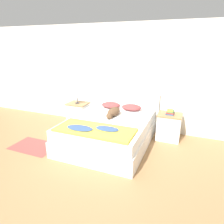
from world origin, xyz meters
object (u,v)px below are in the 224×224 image
nightstand_left (78,114)px  pillow_left (111,105)px  table_lamp (77,94)px  bed (108,132)px  pillow_right (131,107)px  book_stack (170,112)px  nightstand_right (169,127)px  dog (113,112)px

nightstand_left → pillow_left: 0.97m
nightstand_left → table_lamp: (0.00, -0.01, 0.55)m
bed → pillow_right: 0.90m
pillow_right → book_stack: pillow_right is taller
nightstand_left → nightstand_right: (2.36, 0.00, 0.00)m
nightstand_right → book_stack: bearing=104.4°
nightstand_left → nightstand_right: same height
bed → nightstand_right: nightstand_right is taller
pillow_right → bed: bearing=-108.9°
pillow_right → book_stack: bearing=-4.6°
table_lamp → book_stack: bearing=0.4°
dog → table_lamp: bearing=159.7°
pillow_left → bed: bearing=-71.1°
nightstand_right → pillow_left: size_ratio=1.26×
pillow_left → book_stack: bearing=-2.9°
book_stack → nightstand_right: bearing=-75.6°
nightstand_right → pillow_right: size_ratio=1.26×
bed → book_stack: (1.18, 0.71, 0.37)m
nightstand_right → pillow_left: bearing=177.0°
nightstand_right → table_lamp: size_ratio=1.75×
bed → nightstand_right: size_ratio=3.37×
book_stack → bed: bearing=-148.9°
dog → nightstand_left: bearing=159.2°
bed → book_stack: 1.42m
bed → pillow_right: size_ratio=4.25×
bed → book_stack: size_ratio=9.93×
pillow_left → pillow_right: same height
dog → book_stack: bearing=21.3°
bed → dog: bearing=87.9°
dog → book_stack: dog is taller
table_lamp → pillow_left: bearing=5.6°
bed → pillow_right: (0.27, 0.79, 0.35)m
nightstand_right → dog: size_ratio=0.92×
bed → nightstand_left: (-1.18, 0.71, 0.03)m
nightstand_left → nightstand_right: size_ratio=1.00×
book_stack → table_lamp: (-2.36, -0.02, 0.21)m
bed → dog: (0.01, 0.26, 0.37)m
book_stack → table_lamp: bearing=-179.6°
pillow_right → dog: dog is taller
book_stack → table_lamp: 2.37m
nightstand_right → nightstand_left: bearing=180.0°
nightstand_right → table_lamp: 2.42m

